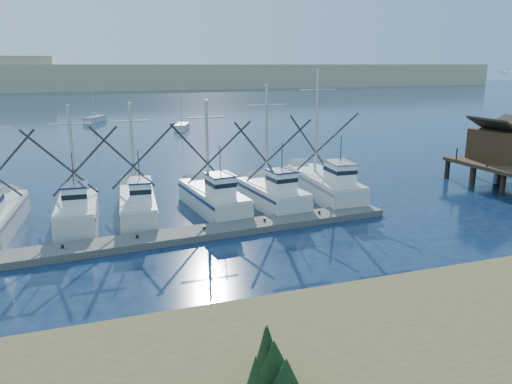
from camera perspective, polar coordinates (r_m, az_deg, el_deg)
ground at (r=26.36m, az=10.63°, el=-8.23°), size 500.00×500.00×0.00m
floating_dock at (r=29.58m, az=-11.48°, el=-5.31°), size 30.90×4.37×0.41m
dune_ridge at (r=231.32m, az=-16.79°, el=12.56°), size 360.00×60.00×10.00m
trawler_fleet at (r=34.31m, az=-10.97°, el=-1.17°), size 30.20×9.62×9.75m
sailboat_near at (r=79.67m, az=-8.48°, el=7.37°), size 3.37×5.54×8.10m
sailboat_far at (r=94.20m, az=-17.94°, el=7.89°), size 4.22×6.45×8.10m
flying_gull at (r=39.87m, az=26.68°, el=12.14°), size 1.23×0.22×0.22m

